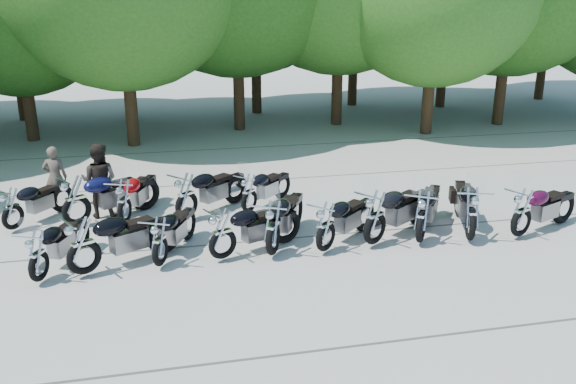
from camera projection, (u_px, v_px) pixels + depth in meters
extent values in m
plane|color=gray|center=(304.00, 266.00, 12.29)|extent=(90.00, 90.00, 0.00)
cylinder|color=#3A2614|center=(28.00, 96.00, 22.22)|extent=(0.44, 0.44, 3.31)
cylinder|color=#3A2614|center=(130.00, 91.00, 21.38)|extent=(0.44, 0.44, 3.93)
cylinder|color=#3A2614|center=(239.00, 78.00, 23.90)|extent=(0.44, 0.44, 4.13)
cylinder|color=#3A2614|center=(337.00, 75.00, 24.84)|extent=(0.44, 0.44, 4.09)
cylinder|color=#3A2614|center=(429.00, 87.00, 23.29)|extent=(0.44, 0.44, 3.62)
cylinder|color=#3A2614|center=(502.00, 76.00, 24.87)|extent=(0.44, 0.44, 3.98)
cylinder|color=#3A2614|center=(20.00, 79.00, 25.81)|extent=(0.44, 0.44, 3.52)
cylinder|color=#3A2614|center=(129.00, 79.00, 26.24)|extent=(0.44, 0.44, 3.42)
cylinder|color=#3A2614|center=(256.00, 73.00, 27.38)|extent=(0.44, 0.44, 3.56)
cylinder|color=#3A2614|center=(353.00, 66.00, 29.27)|extent=(0.44, 0.44, 3.76)
cylinder|color=#3A2614|center=(443.00, 68.00, 28.82)|extent=(0.44, 0.44, 3.63)
cylinder|color=#3A2614|center=(543.00, 56.00, 30.76)|extent=(0.44, 0.44, 4.37)
imported|color=brown|center=(55.00, 177.00, 15.39)|extent=(0.61, 0.42, 1.62)
imported|color=black|center=(99.00, 181.00, 14.75)|extent=(1.04, 0.90, 1.85)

